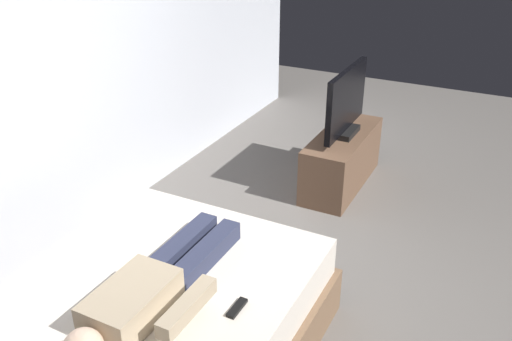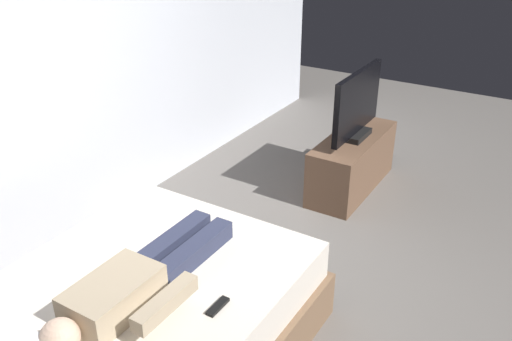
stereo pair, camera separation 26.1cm
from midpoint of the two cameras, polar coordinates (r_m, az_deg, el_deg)
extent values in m
plane|color=slate|center=(3.66, 2.69, -13.73)|extent=(10.00, 10.00, 0.00)
cube|color=silver|center=(4.32, -18.49, 12.44)|extent=(6.40, 0.10, 2.80)
cube|color=silver|center=(3.00, -14.62, -14.95)|extent=(1.99, 1.42, 0.24)
cube|color=tan|center=(2.78, -15.56, -13.27)|extent=(0.48, 0.28, 0.18)
cube|color=#2D334C|center=(3.08, -7.72, -8.75)|extent=(0.60, 0.11, 0.11)
cube|color=#2D334C|center=(3.16, -10.14, -7.93)|extent=(0.60, 0.11, 0.11)
cube|color=tan|center=(2.64, -10.10, -13.94)|extent=(0.40, 0.08, 0.08)
cube|color=black|center=(2.79, -4.77, -14.20)|extent=(0.15, 0.04, 0.02)
cube|color=brown|center=(4.94, 7.47, 1.11)|extent=(1.10, 0.40, 0.50)
cube|color=black|center=(4.83, 7.66, 4.05)|extent=(0.32, 0.20, 0.05)
cube|color=black|center=(4.73, 7.88, 7.35)|extent=(0.88, 0.05, 0.54)
camera|label=1|loc=(0.13, -92.00, -1.01)|focal=38.23mm
camera|label=2|loc=(0.13, 88.00, 1.01)|focal=38.23mm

